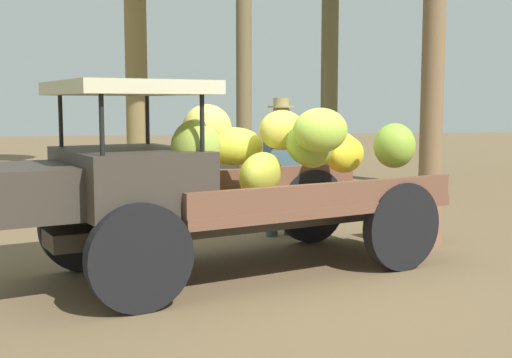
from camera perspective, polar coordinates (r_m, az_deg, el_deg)
ground_plane at (r=6.86m, az=-0.53°, el=-7.87°), size 60.00×60.00×0.00m
truck at (r=6.60m, az=-3.47°, el=0.16°), size 4.66×2.94×1.89m
farmer at (r=8.54m, az=2.16°, el=1.81°), size 0.53×0.49×1.76m
wooden_crate at (r=8.44m, az=13.04°, el=-3.57°), size 0.64×0.67×0.50m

